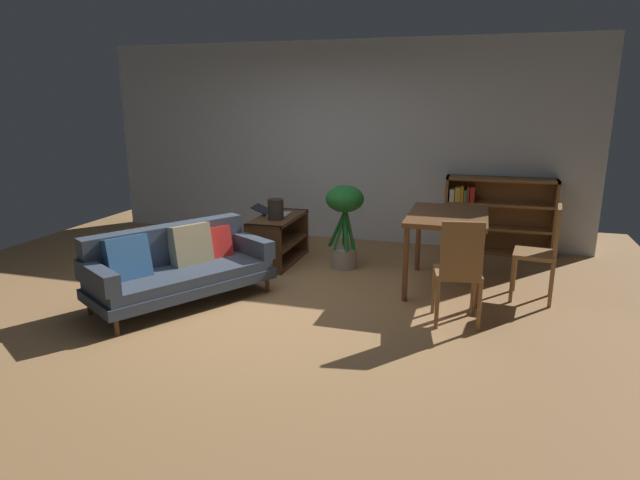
% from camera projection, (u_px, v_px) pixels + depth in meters
% --- Properties ---
extents(ground_plane, '(8.16, 8.16, 0.00)m').
position_uv_depth(ground_plane, '(265.00, 302.00, 5.30)').
color(ground_plane, '#A87A4C').
extents(back_wall_panel, '(6.80, 0.10, 2.70)m').
position_uv_depth(back_wall_panel, '(337.00, 143.00, 7.46)').
color(back_wall_panel, silver).
rests_on(back_wall_panel, ground_plane).
extents(fabric_couch, '(1.53, 1.87, 0.74)m').
position_uv_depth(fabric_couch, '(177.00, 265.00, 5.24)').
color(fabric_couch, '#56351E').
rests_on(fabric_couch, ground_plane).
extents(media_console, '(0.44, 1.01, 0.57)m').
position_uv_depth(media_console, '(278.00, 240.00, 6.54)').
color(media_console, '#56351E').
rests_on(media_console, ground_plane).
extents(open_laptop, '(0.46, 0.32, 0.10)m').
position_uv_depth(open_laptop, '(273.00, 212.00, 6.58)').
color(open_laptop, silver).
rests_on(open_laptop, media_console).
extents(desk_speaker, '(0.19, 0.19, 0.24)m').
position_uv_depth(desk_speaker, '(276.00, 209.00, 6.28)').
color(desk_speaker, '#2D2823').
rests_on(desk_speaker, media_console).
extents(potted_floor_plant, '(0.44, 0.44, 0.98)m').
position_uv_depth(potted_floor_plant, '(345.00, 216.00, 6.22)').
color(potted_floor_plant, '#9E9389').
rests_on(potted_floor_plant, ground_plane).
extents(dining_table, '(0.79, 1.13, 0.79)m').
position_uv_depth(dining_table, '(448.00, 223.00, 5.53)').
color(dining_table, brown).
rests_on(dining_table, ground_plane).
extents(dining_chair_near, '(0.43, 0.44, 0.95)m').
position_uv_depth(dining_chair_near, '(544.00, 248.00, 5.22)').
color(dining_chair_near, olive).
rests_on(dining_chair_near, ground_plane).
extents(dining_chair_far, '(0.45, 0.45, 0.96)m').
position_uv_depth(dining_chair_far, '(459.00, 268.00, 4.63)').
color(dining_chair_far, olive).
rests_on(dining_chair_far, ground_plane).
extents(bookshelf, '(1.35, 0.30, 0.98)m').
position_uv_depth(bookshelf, '(492.00, 215.00, 6.93)').
color(bookshelf, brown).
rests_on(bookshelf, ground_plane).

